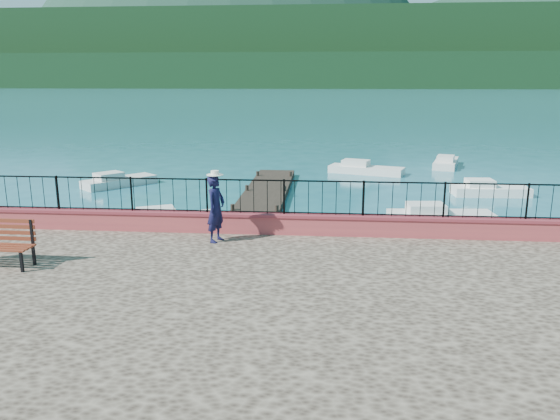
% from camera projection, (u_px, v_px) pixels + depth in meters
% --- Properties ---
extents(ground, '(2000.00, 2000.00, 0.00)m').
position_uv_depth(ground, '(284.00, 331.00, 12.20)').
color(ground, '#19596B').
rests_on(ground, ground).
extents(parapet, '(28.00, 0.46, 0.58)m').
position_uv_depth(parapet, '(295.00, 224.00, 15.43)').
color(parapet, '#AD3E40').
rests_on(parapet, promenade).
extents(railing, '(27.00, 0.05, 0.95)m').
position_uv_depth(railing, '(295.00, 197.00, 15.25)').
color(railing, black).
rests_on(railing, parapet).
extents(dock, '(2.00, 16.00, 0.30)m').
position_uv_depth(dock, '(261.00, 203.00, 23.95)').
color(dock, '#2D231C').
rests_on(dock, ground).
extents(far_forest, '(900.00, 60.00, 18.00)m').
position_uv_depth(far_forest, '(328.00, 71.00, 300.48)').
color(far_forest, black).
rests_on(far_forest, ground).
extents(foothills, '(900.00, 120.00, 44.00)m').
position_uv_depth(foothills, '(328.00, 52.00, 355.49)').
color(foothills, black).
rests_on(foothills, ground).
extents(companion_hill, '(448.00, 384.00, 180.00)m').
position_uv_depth(companion_hill, '(552.00, 83.00, 535.64)').
color(companion_hill, '#142D23').
rests_on(companion_hill, ground).
extents(person, '(0.63, 0.77, 1.82)m').
position_uv_depth(person, '(216.00, 209.00, 14.58)').
color(person, black).
rests_on(person, promenade).
extents(hat, '(0.44, 0.44, 0.12)m').
position_uv_depth(hat, '(215.00, 173.00, 14.35)').
color(hat, white).
rests_on(hat, person).
extents(boat_0, '(4.07, 2.81, 0.80)m').
position_uv_depth(boat_0, '(172.00, 217.00, 20.62)').
color(boat_0, silver).
rests_on(boat_0, ground).
extents(boat_1, '(4.11, 1.60, 0.80)m').
position_uv_depth(boat_1, '(441.00, 213.00, 21.16)').
color(boat_1, silver).
rests_on(boat_1, ground).
extents(boat_2, '(3.61, 1.45, 0.80)m').
position_uv_depth(boat_2, '(491.00, 187.00, 26.19)').
color(boat_2, white).
rests_on(boat_2, ground).
extents(boat_3, '(3.46, 3.69, 0.80)m').
position_uv_depth(boat_3, '(119.00, 178.00, 28.48)').
color(boat_3, silver).
rests_on(boat_3, ground).
extents(boat_4, '(4.53, 2.64, 0.80)m').
position_uv_depth(boat_4, '(366.00, 167.00, 32.15)').
color(boat_4, silver).
rests_on(boat_4, ground).
extents(boat_5, '(2.32, 4.07, 0.80)m').
position_uv_depth(boat_5, '(446.00, 160.00, 34.69)').
color(boat_5, silver).
rests_on(boat_5, ground).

